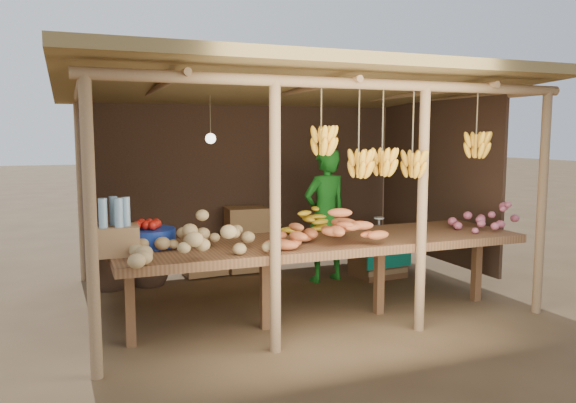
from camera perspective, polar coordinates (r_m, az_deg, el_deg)
name	(u,v)px	position (r m, az deg, el deg)	size (l,w,h in m)	color
ground	(288,295)	(6.36, 0.00, -9.43)	(60.00, 60.00, 0.00)	brown
stall_structure	(294,122)	(6.12, 0.59, 8.07)	(4.70, 3.50, 2.43)	#99744F
counter	(325,245)	(5.34, 3.74, -4.45)	(3.90, 1.05, 0.80)	brown
potato_heap	(200,232)	(4.65, -8.96, -3.10)	(1.12, 0.67, 0.37)	#A68755
sweet_potato_heap	(323,223)	(5.09, 3.60, -2.24)	(1.04, 0.62, 0.36)	#BE5E30
onion_heap	(497,212)	(6.22, 20.48, -1.02)	(0.86, 0.51, 0.36)	#B8596C
banana_pile	(309,215)	(5.68, 2.17, -1.36)	(0.55, 0.33, 0.35)	yellow
tomato_basin	(149,235)	(5.09, -13.90, -3.37)	(0.45, 0.45, 0.24)	navy
bottle_box	(115,233)	(4.80, -17.18, -3.06)	(0.39, 0.32, 0.48)	#9D7146
vendor	(325,215)	(6.80, 3.81, -1.39)	(0.59, 0.39, 1.62)	#186F1B
tarp_crate	(378,251)	(7.18, 9.11, -5.02)	(0.69, 0.61, 0.77)	brown
carton_stack	(233,245)	(7.29, -5.65, -4.42)	(1.09, 0.42, 0.82)	#9D7146
burlap_sacks	(129,263)	(6.87, -15.87, -5.98)	(0.94, 0.49, 0.67)	#432D1F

